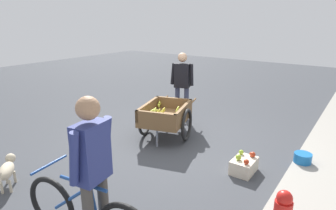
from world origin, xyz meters
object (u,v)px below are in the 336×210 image
(vendor_person, at_px, (182,81))
(apple_crate, at_px, (244,165))
(plastic_bucket, at_px, (302,161))
(cyclist_person, at_px, (93,163))
(dog, at_px, (7,169))
(fruit_cart, at_px, (165,117))

(vendor_person, distance_m, apple_crate, 2.74)
(vendor_person, relative_size, apple_crate, 3.58)
(plastic_bucket, xyz_separation_m, apple_crate, (0.62, -0.72, -0.01))
(cyclist_person, distance_m, dog, 2.07)
(apple_crate, bearing_deg, cyclist_person, -15.12)
(fruit_cart, distance_m, apple_crate, 1.88)
(cyclist_person, xyz_separation_m, plastic_bucket, (-2.99, 1.36, -0.86))
(vendor_person, distance_m, plastic_bucket, 3.09)
(fruit_cart, relative_size, apple_crate, 4.08)
(cyclist_person, bearing_deg, dog, -91.26)
(vendor_person, xyz_separation_m, cyclist_person, (3.88, 1.49, 0.05))
(vendor_person, relative_size, dog, 2.88)
(fruit_cart, bearing_deg, dog, -15.69)
(apple_crate, bearing_deg, dog, -47.92)
(cyclist_person, bearing_deg, plastic_bucket, 155.61)
(dog, distance_m, apple_crate, 3.47)
(dog, bearing_deg, apple_crate, 132.08)
(apple_crate, bearing_deg, fruit_cart, -102.73)
(plastic_bucket, bearing_deg, cyclist_person, -24.39)
(fruit_cart, xyz_separation_m, apple_crate, (0.41, 1.81, -0.31))
(vendor_person, bearing_deg, dog, -6.62)
(fruit_cart, relative_size, dog, 3.29)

